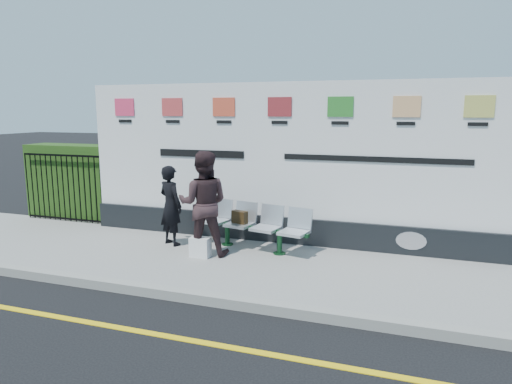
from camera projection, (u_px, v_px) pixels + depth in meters
ground at (151, 334)px, 5.40m from camera, size 80.00×80.00×0.00m
pavement at (229, 263)px, 7.72m from camera, size 14.00×3.00×0.12m
kerb at (189, 296)px, 6.32m from camera, size 14.00×0.18×0.14m
yellow_line at (151, 333)px, 5.40m from camera, size 14.00×0.10×0.01m
billboard at (280, 174)px, 8.58m from camera, size 8.00×0.30×3.00m
hedge at (77, 181)px, 10.68m from camera, size 2.35×0.70×1.70m
railing at (63, 188)px, 10.28m from camera, size 2.05×0.06×1.54m
bench at (253, 237)px, 8.25m from camera, size 2.17×0.96×0.45m
woman_left at (171, 205)px, 8.46m from camera, size 0.64×0.55×1.49m
woman_right at (203, 203)px, 7.84m from camera, size 1.04×0.90×1.82m
handbag_brown at (240, 217)px, 8.33m from camera, size 0.32×0.21×0.23m
carrier_bag_white at (200, 247)px, 7.83m from camera, size 0.34×0.20×0.34m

